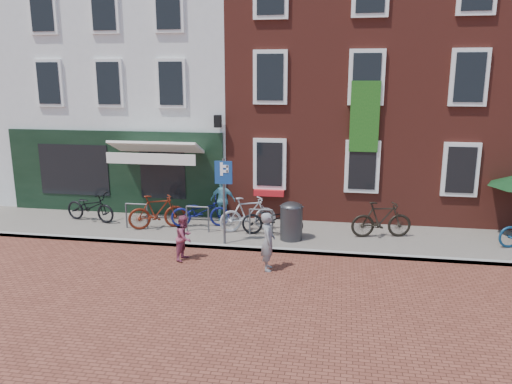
% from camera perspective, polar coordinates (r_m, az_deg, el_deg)
% --- Properties ---
extents(ground, '(80.00, 80.00, 0.00)m').
position_cam_1_polar(ground, '(14.31, -2.19, -6.67)').
color(ground, brown).
extents(sidewalk, '(24.00, 3.00, 0.10)m').
position_cam_1_polar(sidewalk, '(15.54, 2.58, -4.86)').
color(sidewalk, slate).
rests_on(sidewalk, ground).
extents(building_stucco, '(8.00, 8.00, 9.00)m').
position_cam_1_polar(building_stucco, '(21.64, -11.65, 11.95)').
color(building_stucco, silver).
rests_on(building_stucco, ground).
extents(building_brick_mid, '(6.00, 8.00, 10.00)m').
position_cam_1_polar(building_brick_mid, '(20.18, 7.68, 13.45)').
color(building_brick_mid, maroon).
rests_on(building_brick_mid, ground).
extents(building_brick_right, '(6.00, 8.00, 10.00)m').
position_cam_1_polar(building_brick_right, '(20.82, 24.82, 12.38)').
color(building_brick_right, maroon).
rests_on(building_brick_right, ground).
extents(litter_bin, '(0.66, 0.66, 1.22)m').
position_cam_1_polar(litter_bin, '(14.78, 4.06, -3.09)').
color(litter_bin, '#373639').
rests_on(litter_bin, sidewalk).
extents(parking_sign, '(0.50, 0.08, 2.49)m').
position_cam_1_polar(parking_sign, '(14.13, -3.70, 0.60)').
color(parking_sign, '#4C4C4F').
rests_on(parking_sign, sidewalk).
extents(woman, '(0.44, 0.60, 1.51)m').
position_cam_1_polar(woman, '(12.70, 1.38, -5.67)').
color(woman, gray).
rests_on(woman, ground).
extents(boy, '(0.56, 0.67, 1.23)m').
position_cam_1_polar(boy, '(13.57, -8.18, -5.17)').
color(boy, '#903A53').
rests_on(boy, ground).
extents(cafe_person, '(0.85, 0.37, 1.43)m').
position_cam_1_polar(cafe_person, '(16.64, -3.79, -0.91)').
color(cafe_person, '#67B9CE').
rests_on(cafe_person, sidewalk).
extents(bicycle_0, '(1.97, 1.03, 0.99)m').
position_cam_1_polar(bicycle_0, '(17.52, -18.40, -1.61)').
color(bicycle_0, black).
rests_on(bicycle_0, sidewalk).
extents(bicycle_1, '(1.87, 1.25, 1.10)m').
position_cam_1_polar(bicycle_1, '(16.12, -11.21, -2.22)').
color(bicycle_1, '#5A190B').
rests_on(bicycle_1, sidewalk).
extents(bicycle_2, '(1.98, 1.12, 0.99)m').
position_cam_1_polar(bicycle_2, '(16.13, -6.38, -2.24)').
color(bicycle_2, '#101558').
rests_on(bicycle_2, sidewalk).
extents(bicycle_3, '(1.86, 1.27, 1.10)m').
position_cam_1_polar(bicycle_3, '(15.57, -0.90, -2.52)').
color(bicycle_3, '#AEAEB0').
rests_on(bicycle_3, sidewalk).
extents(bicycle_4, '(1.91, 0.76, 0.99)m').
position_cam_1_polar(bicycle_4, '(15.22, 1.88, -3.10)').
color(bicycle_4, black).
rests_on(bicycle_4, sidewalk).
extents(bicycle_5, '(1.89, 0.89, 1.10)m').
position_cam_1_polar(bicycle_5, '(15.43, 14.12, -3.07)').
color(bicycle_5, black).
rests_on(bicycle_5, sidewalk).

